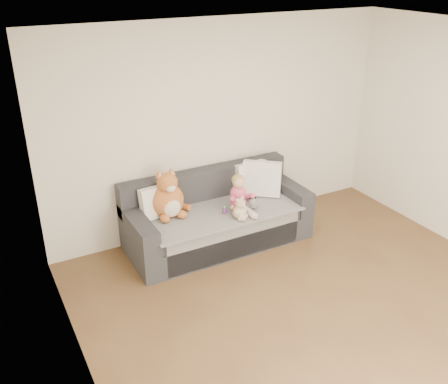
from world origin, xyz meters
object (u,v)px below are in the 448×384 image
toddler (239,196)px  plush_cat (168,198)px  teddy_bear (240,210)px  sofa (217,219)px  sippy_cup (225,209)px

toddler → plush_cat: plush_cat is taller
teddy_bear → sofa: bearing=87.0°
toddler → plush_cat: (-0.79, 0.27, 0.04)m
sofa → toddler: bearing=-44.4°
teddy_bear → toddler: bearing=44.0°
sofa → plush_cat: (-0.59, 0.08, 0.38)m
sofa → teddy_bear: 0.48m
sofa → toddler: 0.45m
toddler → teddy_bear: (-0.09, -0.18, -0.08)m
sofa → toddler: size_ratio=4.88×
plush_cat → sippy_cup: size_ratio=5.90×
toddler → plush_cat: 0.83m
sofa → toddler: (0.20, -0.20, 0.35)m
plush_cat → teddy_bear: plush_cat is taller
sippy_cup → sofa: bearing=92.4°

